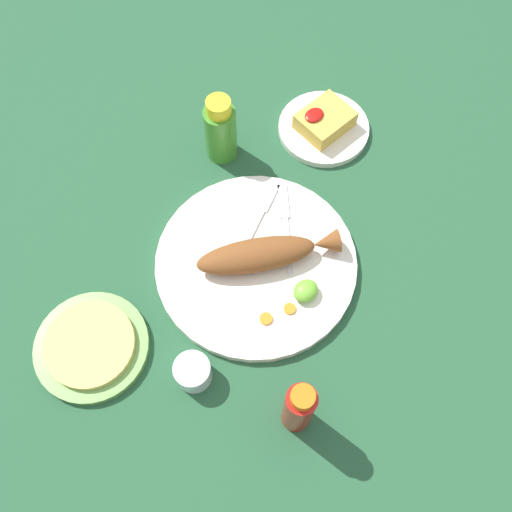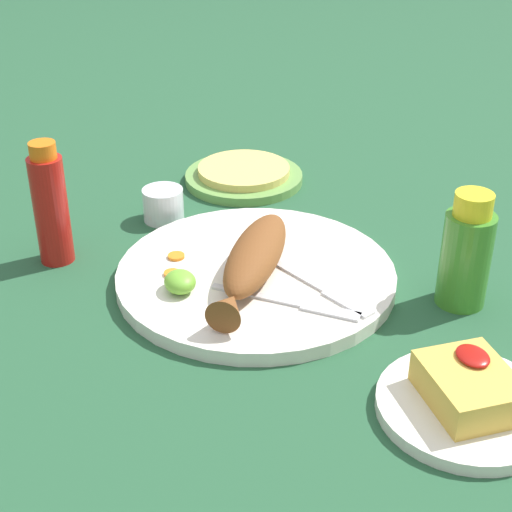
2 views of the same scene
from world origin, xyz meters
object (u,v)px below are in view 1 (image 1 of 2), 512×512
at_px(salt_cup, 193,372).
at_px(hot_sauce_bottle_red, 299,408).
at_px(fried_fish, 264,254).
at_px(fork_near, 260,215).
at_px(main_plate, 256,263).
at_px(fork_far, 286,223).
at_px(side_plate_fries, 323,128).
at_px(tortilla_plate, 92,347).
at_px(hot_sauce_bottle_green, 221,130).

bearing_deg(salt_cup, hot_sauce_bottle_red, 115.92).
xyz_separation_m(fried_fish, fork_near, (-0.05, -0.07, -0.02)).
relative_size(main_plate, fork_near, 2.03).
height_order(fried_fish, fork_far, fried_fish).
distance_m(fried_fish, fork_near, 0.09).
relative_size(fork_far, side_plate_fries, 0.86).
distance_m(fork_near, tortilla_plate, 0.37).
distance_m(main_plate, hot_sauce_bottle_red, 0.28).
distance_m(main_plate, side_plate_fries, 0.32).
bearing_deg(fork_near, hot_sauce_bottle_green, 49.11).
bearing_deg(fried_fish, tortilla_plate, 17.22).
bearing_deg(fork_near, salt_cup, -176.95).
bearing_deg(fork_near, hot_sauce_bottle_red, -147.69).
height_order(hot_sauce_bottle_green, tortilla_plate, hot_sauce_bottle_green).
xyz_separation_m(fork_near, tortilla_plate, (0.37, -0.01, -0.01)).
height_order(main_plate, side_plate_fries, main_plate).
bearing_deg(hot_sauce_bottle_red, fork_far, -130.32).
distance_m(salt_cup, tortilla_plate, 0.18).
relative_size(fork_far, hot_sauce_bottle_red, 0.93).
relative_size(main_plate, fried_fish, 1.47).
height_order(fork_near, hot_sauce_bottle_red, hot_sauce_bottle_red).
distance_m(fork_far, hot_sauce_bottle_green, 0.21).
bearing_deg(side_plate_fries, hot_sauce_bottle_red, 40.87).
height_order(side_plate_fries, tortilla_plate, same).
xyz_separation_m(hot_sauce_bottle_red, salt_cup, (0.08, -0.16, -0.06)).
relative_size(fork_near, fork_far, 1.13).
bearing_deg(fork_far, tortilla_plate, 121.22).
xyz_separation_m(main_plate, fork_far, (-0.09, -0.02, 0.01)).
bearing_deg(tortilla_plate, fried_fish, 166.53).
bearing_deg(fork_far, side_plate_fries, -23.84).
bearing_deg(hot_sauce_bottle_green, hot_sauce_bottle_red, 62.32).
bearing_deg(salt_cup, fork_far, -161.18).
bearing_deg(salt_cup, tortilla_plate, -56.99).
distance_m(main_plate, hot_sauce_bottle_green, 0.26).
bearing_deg(main_plate, fried_fish, 149.31).
height_order(main_plate, salt_cup, salt_cup).
bearing_deg(fork_far, fried_fish, 148.03).
distance_m(hot_sauce_bottle_green, tortilla_plate, 0.45).
relative_size(fork_far, tortilla_plate, 0.81).
distance_m(fork_near, side_plate_fries, 0.24).
xyz_separation_m(fork_near, fork_far, (-0.02, 0.04, 0.00)).
relative_size(hot_sauce_bottle_red, salt_cup, 2.81).
xyz_separation_m(fork_far, salt_cup, (0.30, 0.10, 0.00)).
relative_size(fork_near, salt_cup, 2.94).
relative_size(hot_sauce_bottle_red, tortilla_plate, 0.88).
relative_size(fork_near, tortilla_plate, 0.92).
distance_m(hot_sauce_bottle_red, side_plate_fries, 0.57).
bearing_deg(hot_sauce_bottle_green, salt_cup, 43.72).
height_order(fried_fish, salt_cup, fried_fish).
bearing_deg(fried_fish, fork_far, -129.37).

